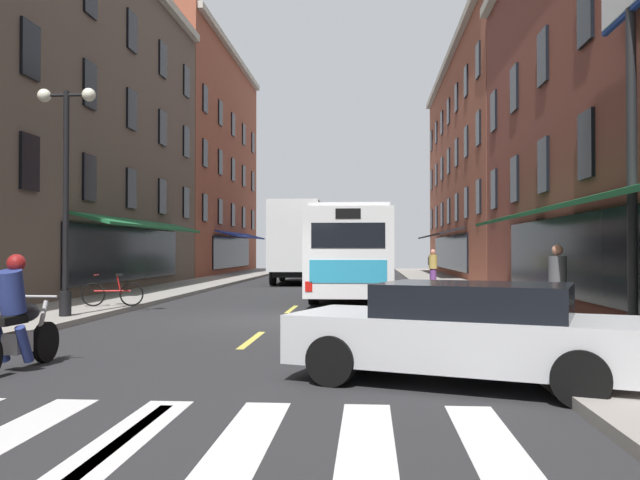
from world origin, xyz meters
TOP-DOWN VIEW (x-y plane):
  - ground_plane at (0.00, 0.00)m, footprint 34.80×80.00m
  - lane_centre_dashes at (0.00, -0.25)m, footprint 0.14×73.90m
  - crosswalk_near at (0.00, -10.00)m, footprint 7.10×2.80m
  - sidewalk_left at (-5.90, 0.00)m, footprint 3.00×80.00m
  - sidewalk_right at (5.90, 0.00)m, footprint 3.00×80.00m
  - billboard_sign at (7.05, -3.48)m, footprint 0.40×2.73m
  - transit_bus at (1.69, 8.46)m, footprint 2.70×12.30m
  - box_truck at (-1.36, 17.48)m, footprint 2.61×7.39m
  - sedan_near at (3.45, -7.32)m, footprint 4.67×3.10m
  - sedan_mid at (-1.29, 29.40)m, footprint 1.92×4.49m
  - motorcycle_rider at (-2.76, -6.96)m, footprint 0.62×2.07m
  - bicycle_near at (-4.93, 2.02)m, footprint 1.70×0.48m
  - pedestrian_near at (4.96, 12.38)m, footprint 0.37×0.52m
  - pedestrian_mid at (6.12, -2.02)m, footprint 0.36×0.36m
  - street_lamp_twin at (-4.99, -0.74)m, footprint 1.42×0.32m

SIDE VIEW (x-z plane):
  - ground_plane at x=0.00m, z-range -0.10..0.00m
  - lane_centre_dashes at x=0.00m, z-range 0.00..0.01m
  - crosswalk_near at x=0.00m, z-range 0.00..0.01m
  - sidewalk_left at x=-5.90m, z-range 0.00..0.14m
  - sidewalk_right at x=5.90m, z-range 0.00..0.14m
  - bicycle_near at x=-4.93m, z-range 0.05..0.96m
  - sedan_near at x=3.45m, z-range 0.02..1.31m
  - motorcycle_rider at x=-2.76m, z-range -0.12..1.54m
  - sedan_mid at x=-1.29m, z-range 0.02..1.44m
  - pedestrian_near at x=4.96m, z-range 0.18..1.79m
  - pedestrian_mid at x=6.12m, z-range 0.16..1.85m
  - transit_bus at x=1.69m, z-range 0.08..3.17m
  - box_truck at x=-1.36m, z-range 0.05..4.13m
  - street_lamp_twin at x=-4.99m, z-range 0.43..5.87m
  - billboard_sign at x=7.05m, z-range 2.18..9.99m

